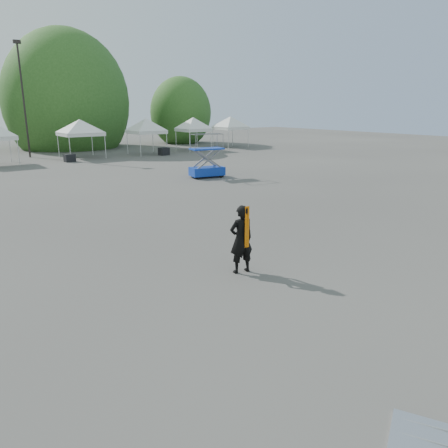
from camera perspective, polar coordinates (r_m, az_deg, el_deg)
ground at (r=12.79m, az=-2.06°, el=-5.40°), size 120.00×120.00×0.00m
light_pole_east at (r=42.97m, az=-24.80°, el=15.26°), size 0.60×0.25×9.80m
tree_mid_e at (r=51.32m, az=-19.82°, el=14.77°), size 5.12×5.12×7.79m
tree_far_e at (r=55.00m, az=-5.66°, el=14.27°), size 3.84×3.84×5.84m
tent_f at (r=40.79m, az=-18.33°, el=12.48°), size 4.65×4.65×3.88m
tent_g at (r=42.37m, az=-10.16°, el=13.07°), size 4.14×4.14×3.88m
tent_h at (r=45.47m, az=-4.05°, el=13.40°), size 3.96×3.96×3.88m
tent_extra_8 at (r=48.95m, az=0.86°, el=13.57°), size 4.21×4.21×3.88m
man at (r=11.98m, az=2.27°, el=-2.00°), size 0.77×0.57×1.92m
scissor_lift at (r=28.18m, az=-2.26°, el=8.91°), size 2.31×1.47×2.77m
crate_mid at (r=38.40m, az=-19.51°, el=8.14°), size 0.85×0.68×0.64m
crate_east at (r=41.56m, az=-7.86°, el=9.38°), size 0.98×0.81×0.69m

